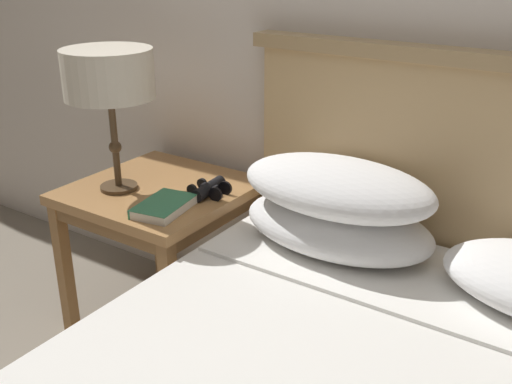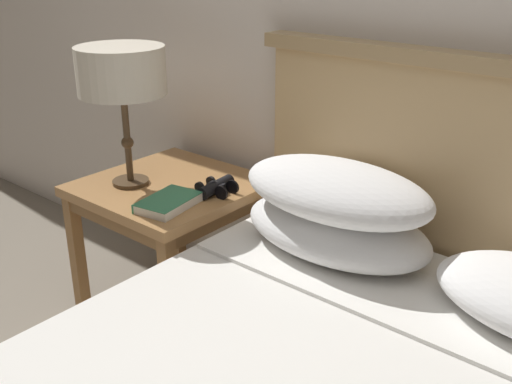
{
  "view_description": "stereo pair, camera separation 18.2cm",
  "coord_description": "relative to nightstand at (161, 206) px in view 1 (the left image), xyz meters",
  "views": [
    {
      "loc": [
        0.69,
        -0.7,
        1.37
      ],
      "look_at": [
        -0.25,
        0.7,
        0.67
      ],
      "focal_mm": 42.0,
      "sensor_mm": 36.0,
      "label": 1
    },
    {
      "loc": [
        0.83,
        -0.59,
        1.37
      ],
      "look_at": [
        -0.25,
        0.7,
        0.67
      ],
      "focal_mm": 42.0,
      "sensor_mm": 36.0,
      "label": 2
    }
  ],
  "objects": [
    {
      "name": "table_lamp",
      "position": [
        -0.1,
        -0.09,
        0.47
      ],
      "size": [
        0.3,
        0.3,
        0.49
      ],
      "color": "#4C3823",
      "rests_on": "nightstand"
    },
    {
      "name": "nightstand",
      "position": [
        0.0,
        0.0,
        0.0
      ],
      "size": [
        0.58,
        0.58,
        0.57
      ],
      "color": "#AD7A47",
      "rests_on": "ground_plane"
    },
    {
      "name": "binoculars_pair",
      "position": [
        0.19,
        0.04,
        0.1
      ],
      "size": [
        0.14,
        0.16,
        0.05
      ],
      "color": "black",
      "rests_on": "nightstand"
    },
    {
      "name": "book_on_nightstand",
      "position": [
        0.15,
        -0.15,
        0.09
      ],
      "size": [
        0.17,
        0.23,
        0.03
      ],
      "color": "silver",
      "rests_on": "nightstand"
    }
  ]
}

